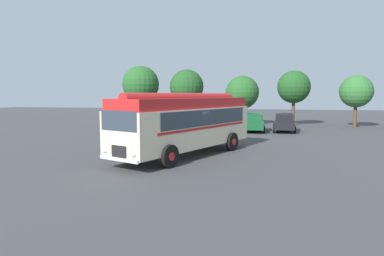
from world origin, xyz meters
The scene contains 11 objects.
ground_plane centered at (0.00, 0.00, 0.00)m, with size 120.00×120.00×0.00m, color #3D3D3F.
vintage_bus centered at (-0.08, -0.43, 1.89)m, with size 6.28×10.22×3.49m.
car_near_left centered at (-2.20, 12.82, 0.85)m, with size 2.00×4.22×1.66m.
car_mid_left centered at (0.64, 13.78, 0.85)m, with size 2.15×4.30×1.66m.
car_mid_right centered at (3.26, 12.84, 0.85)m, with size 2.04×4.24×1.66m.
car_far_right centered at (5.96, 13.34, 0.85)m, with size 2.04×4.24×1.66m.
tree_far_left centered at (-10.39, 19.93, 4.50)m, with size 4.36×4.36×6.75m.
tree_left_of_centre centered at (-4.61, 19.77, 4.35)m, with size 3.92×3.92×6.25m.
tree_centre centered at (1.61, 19.54, 3.60)m, with size 3.72×3.67×5.45m.
tree_right_of_centre centered at (7.26, 20.19, 4.31)m, with size 3.56×3.56×5.99m.
tree_far_right centered at (13.28, 18.85, 3.77)m, with size 3.29×3.29×5.35m.
Camera 1 is at (4.12, -18.89, 3.43)m, focal length 32.00 mm.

